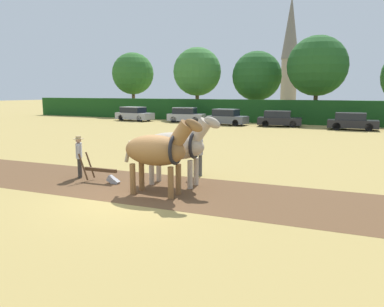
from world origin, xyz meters
name	(u,v)px	position (x,y,z in m)	size (l,w,h in m)	color
ground_plane	(130,198)	(0.00, 0.00, 0.00)	(240.00, 240.00, 0.00)	#A88E4C
plowed_furrow_strip	(48,176)	(-4.62, 1.08, 0.00)	(33.52, 3.95, 0.01)	brown
hedgerow	(306,112)	(0.00, 29.67, 1.20)	(72.07, 1.20, 2.41)	#194719
tree_far_left	(133,74)	(-23.88, 33.93, 5.67)	(5.63, 5.63, 8.50)	brown
tree_left	(197,72)	(-13.40, 32.43, 5.61)	(5.76, 5.76, 8.50)	brown
tree_center_left	(257,76)	(-6.48, 34.06, 5.03)	(5.72, 5.72, 7.90)	#423323
tree_center	(317,66)	(0.44, 32.76, 5.90)	(6.27, 6.27, 9.04)	#423323
church_spire	(290,51)	(-8.77, 61.58, 10.60)	(3.12, 3.12, 20.25)	gray
draft_horse_lead_left	(158,150)	(0.56, 0.77, 1.43)	(2.77, 1.16, 2.51)	brown
draft_horse_lead_right	(177,146)	(0.47, 2.12, 1.39)	(2.97, 1.13, 2.50)	#B2A38E
plow	(104,174)	(-2.06, 1.26, 0.32)	(1.59, 0.49, 1.13)	#4C331E
farmer_at_plow	(79,154)	(-3.38, 1.48, 0.91)	(0.44, 0.51, 1.58)	#38332D
farmer_beside_team	(200,149)	(0.54, 3.87, 1.02)	(0.44, 0.62, 1.73)	#4C4C4C
parked_car_far_left	(134,114)	(-18.10, 25.84, 0.75)	(4.58, 2.22, 1.56)	#9E9EA8
parked_car_left	(186,115)	(-11.87, 26.49, 0.76)	(4.11, 2.40, 1.58)	#9E9EA8
parked_car_center_left	(227,117)	(-6.76, 25.45, 0.74)	(3.95, 1.98, 1.56)	#565B66
parked_car_center	(279,119)	(-1.82, 26.21, 0.70)	(4.27, 2.53, 1.45)	black
parked_car_center_right	(352,122)	(4.58, 25.70, 0.70)	(4.13, 1.97, 1.45)	black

